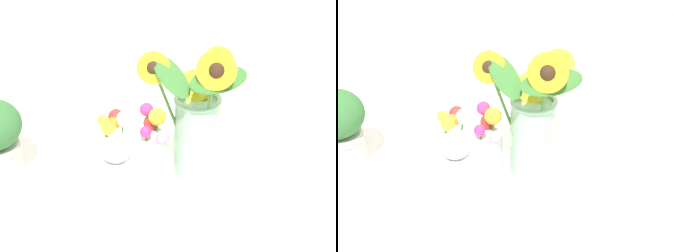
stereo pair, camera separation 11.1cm
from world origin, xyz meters
TOP-DOWN VIEW (x-y plane):
  - ground_plane at (0.00, 0.00)m, footprint 6.00×6.00m
  - serving_tray at (-0.03, 0.03)m, footprint 0.45×0.45m
  - mason_jar_sunflowers at (0.04, -0.00)m, footprint 0.26×0.23m
  - vase_small_center at (-0.06, -0.03)m, footprint 0.08×0.09m
  - vase_bulb_right at (-0.16, 0.03)m, footprint 0.08×0.09m

SIDE VIEW (x-z plane):
  - ground_plane at x=0.00m, z-range 0.00..0.00m
  - serving_tray at x=-0.03m, z-range 0.00..0.02m
  - vase_bulb_right at x=-0.16m, z-range 0.01..0.15m
  - vase_small_center at x=-0.06m, z-range 0.01..0.19m
  - mason_jar_sunflowers at x=0.04m, z-range -0.02..0.33m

